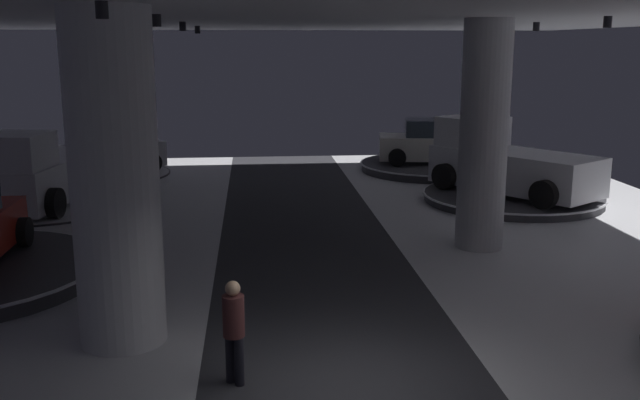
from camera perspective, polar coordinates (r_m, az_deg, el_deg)
The scene contains 12 objects.
ground at distance 10.58m, azimuth 2.42°, elevation -15.31°, with size 24.00×44.00×0.06m.
column_left at distance 11.88m, azimuth -16.21°, elevation 1.51°, with size 1.43×1.43×5.50m.
column_right at distance 17.46m, azimuth 13.05°, elevation 5.05°, with size 1.16×1.16×5.50m.
display_platform_deep_right at distance 28.31m, azimuth 9.05°, elevation 2.70°, with size 5.70×5.70×0.33m.
display_car_deep_right at distance 28.17m, azimuth 9.05°, elevation 4.53°, with size 4.45×2.79×1.71m.
display_platform_deep_left at distance 26.84m, azimuth -17.00°, elevation 1.77°, with size 4.73×4.73×0.32m.
display_car_deep_left at distance 26.71m, azimuth -17.06°, elevation 3.69°, with size 4.42×3.99×1.71m.
display_platform_far_left at distance 22.86m, azimuth -21.29°, elevation -0.45°, with size 5.68×5.68×0.24m.
pickup_truck_far_left at distance 22.38m, azimuth -21.84°, elevation 1.96°, with size 3.31×5.56×2.30m.
display_platform_far_right at distance 23.30m, azimuth 15.26°, elevation 0.24°, with size 5.68×5.68×0.27m.
pickup_truck_far_right at distance 23.29m, azimuth 14.77°, elevation 2.90°, with size 4.73×5.56×2.30m.
visitor_walking_near at distance 10.49m, azimuth -6.97°, elevation -10.04°, with size 0.32×0.32×1.59m.
Camera 1 is at (-1.33, -9.27, 4.90)m, focal length 39.70 mm.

